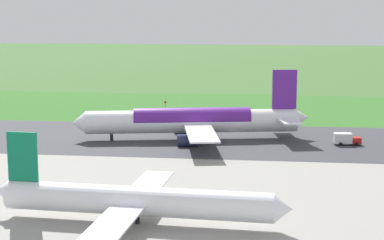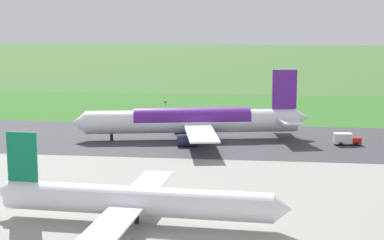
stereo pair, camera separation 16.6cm
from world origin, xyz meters
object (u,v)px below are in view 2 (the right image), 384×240
Objects in this scene: airliner_main at (194,121)px; service_truck_baggage at (346,139)px; traffic_cone_orange at (143,110)px; no_stopping_sign at (166,104)px; airliner_parked_mid at (135,200)px.

airliner_main reaches higher than service_truck_baggage.
service_truck_baggage reaches higher than traffic_cone_orange.
no_stopping_sign is (47.42, -46.38, 0.01)m from service_truck_baggage.
traffic_cone_orange is (53.20, -41.00, -1.13)m from service_truck_baggage.
service_truck_baggage is 10.86× the size of traffic_cone_orange.
airliner_parked_mid is 103.91m from no_stopping_sign.
airliner_main is 9.02× the size of service_truck_baggage.
no_stopping_sign is at bearing -137.01° from traffic_cone_orange.
airliner_parked_mid is at bearing 100.59° from traffic_cone_orange.
service_truck_baggage is (-34.92, -56.75, -1.98)m from airliner_parked_mid.
service_truck_baggage is at bearing 135.63° from no_stopping_sign.
no_stopping_sign is (13.66, -44.13, -2.94)m from airliner_main.
airliner_main is 59.03m from airliner_parked_mid.
airliner_parked_mid reaches higher than service_truck_baggage.
traffic_cone_orange is (5.77, 5.38, -1.14)m from no_stopping_sign.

